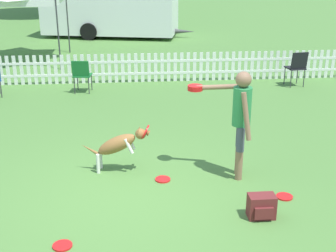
% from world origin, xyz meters
% --- Properties ---
extents(ground_plane, '(240.00, 240.00, 0.00)m').
position_xyz_m(ground_plane, '(0.00, 0.00, 0.00)').
color(ground_plane, '#4C7A38').
extents(handler_person, '(0.94, 0.80, 1.70)m').
position_xyz_m(handler_person, '(1.68, 0.54, 1.07)').
color(handler_person, '#8C664C').
rests_on(handler_person, ground_plane).
extents(leaping_dog, '(1.13, 0.40, 0.81)m').
position_xyz_m(leaping_dog, '(-0.13, 0.86, 0.48)').
color(leaping_dog, olive).
rests_on(leaping_dog, ground_plane).
extents(frisbee_near_handler, '(0.24, 0.24, 0.02)m').
position_xyz_m(frisbee_near_handler, '(2.24, -0.21, 0.01)').
color(frisbee_near_handler, red).
rests_on(frisbee_near_handler, ground_plane).
extents(frisbee_near_dog, '(0.24, 0.24, 0.02)m').
position_xyz_m(frisbee_near_dog, '(-0.82, -1.15, 0.01)').
color(frisbee_near_dog, red).
rests_on(frisbee_near_dog, ground_plane).
extents(frisbee_midfield, '(0.24, 0.24, 0.02)m').
position_xyz_m(frisbee_midfield, '(0.53, 0.49, 0.01)').
color(frisbee_midfield, red).
rests_on(frisbee_midfield, ground_plane).
extents(backpack_on_grass, '(0.36, 0.26, 0.32)m').
position_xyz_m(backpack_on_grass, '(1.75, -0.71, 0.16)').
color(backpack_on_grass, maroon).
rests_on(backpack_on_grass, ground_plane).
extents(picket_fence, '(20.64, 0.04, 0.78)m').
position_xyz_m(picket_fence, '(0.00, 6.40, 0.39)').
color(picket_fence, white).
rests_on(picket_fence, ground_plane).
extents(folding_chair_center, '(0.49, 0.51, 0.93)m').
position_xyz_m(folding_chair_center, '(4.43, 5.57, 0.56)').
color(folding_chair_center, '#333338').
rests_on(folding_chair_center, ground_plane).
extents(folding_chair_green_right, '(0.48, 0.50, 0.84)m').
position_xyz_m(folding_chair_green_right, '(-1.10, 5.47, 0.51)').
color(folding_chair_green_right, '#333338').
rests_on(folding_chair_green_right, ground_plane).
extents(equipment_trailer, '(6.31, 3.31, 2.31)m').
position_xyz_m(equipment_trailer, '(-0.57, 13.99, 1.23)').
color(equipment_trailer, white).
rests_on(equipment_trailer, ground_plane).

